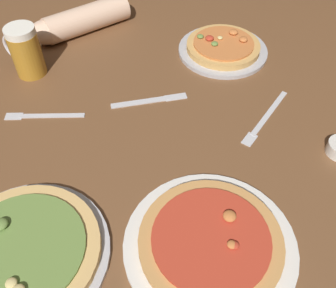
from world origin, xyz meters
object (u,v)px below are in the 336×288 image
(fork_spare, at_px, (43,115))
(pizza_plate_side, at_px, (210,243))
(fork_left, at_px, (265,118))
(diner_arm, at_px, (78,22))
(pizza_plate_far, at_px, (223,48))
(beer_mug_dark, at_px, (25,51))
(pizza_plate_near, at_px, (22,253))
(knife_spare, at_px, (150,100))

(fork_spare, bearing_deg, pizza_plate_side, -54.35)
(pizza_plate_side, xyz_separation_m, fork_left, (0.24, 0.31, -0.01))
(diner_arm, bearing_deg, pizza_plate_side, -76.33)
(pizza_plate_far, relative_size, beer_mug_dark, 1.87)
(pizza_plate_near, height_order, pizza_plate_side, pizza_plate_near)
(pizza_plate_near, height_order, fork_spare, pizza_plate_near)
(beer_mug_dark, relative_size, knife_spare, 0.70)
(beer_mug_dark, height_order, knife_spare, beer_mug_dark)
(beer_mug_dark, xyz_separation_m, fork_spare, (0.03, -0.20, -0.07))
(beer_mug_dark, relative_size, diner_arm, 0.45)
(pizza_plate_near, bearing_deg, knife_spare, 50.79)
(beer_mug_dark, height_order, fork_spare, beer_mug_dark)
(knife_spare, bearing_deg, pizza_plate_near, -129.21)
(pizza_plate_far, xyz_separation_m, fork_spare, (-0.54, -0.17, -0.01))
(pizza_plate_near, relative_size, beer_mug_dark, 2.25)
(pizza_plate_far, xyz_separation_m, knife_spare, (-0.26, -0.17, -0.01))
(fork_spare, bearing_deg, fork_left, -13.30)
(pizza_plate_side, bearing_deg, pizza_plate_near, 171.09)
(beer_mug_dark, distance_m, diner_arm, 0.24)
(knife_spare, height_order, diner_arm, diner_arm)
(pizza_plate_side, distance_m, beer_mug_dark, 0.73)
(fork_left, bearing_deg, beer_mug_dark, 150.86)
(pizza_plate_far, bearing_deg, pizza_plate_near, -135.78)
(pizza_plate_side, relative_size, fork_left, 1.81)
(pizza_plate_side, distance_m, diner_arm, 0.84)
(pizza_plate_far, relative_size, fork_left, 1.46)
(knife_spare, xyz_separation_m, diner_arm, (-0.16, 0.38, 0.04))
(fork_spare, xyz_separation_m, diner_arm, (0.12, 0.38, 0.04))
(beer_mug_dark, xyz_separation_m, diner_arm, (0.15, 0.18, -0.03))
(pizza_plate_far, height_order, beer_mug_dark, beer_mug_dark)
(pizza_plate_side, bearing_deg, pizza_plate_far, 69.99)
(pizza_plate_near, xyz_separation_m, diner_arm, (0.15, 0.77, 0.03))
(knife_spare, bearing_deg, pizza_plate_side, -85.26)
(pizza_plate_far, distance_m, fork_left, 0.31)
(fork_spare, height_order, diner_arm, diner_arm)
(pizza_plate_side, relative_size, diner_arm, 1.05)
(beer_mug_dark, bearing_deg, pizza_plate_far, -2.45)
(pizza_plate_far, bearing_deg, beer_mug_dark, 177.55)
(fork_spare, bearing_deg, knife_spare, -0.41)
(beer_mug_dark, bearing_deg, diner_arm, 49.73)
(pizza_plate_near, bearing_deg, pizza_plate_far, 44.22)
(pizza_plate_near, distance_m, pizza_plate_side, 0.36)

